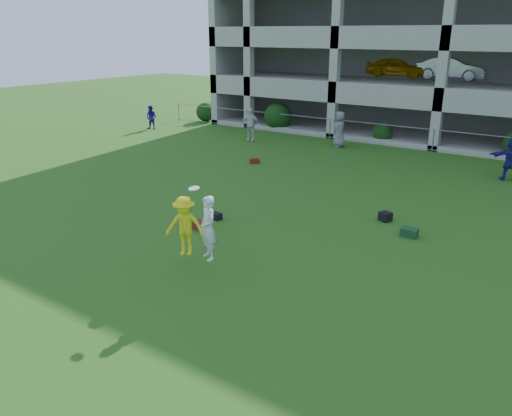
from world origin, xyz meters
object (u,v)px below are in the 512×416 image
Objects in this scene: bystander_d at (512,158)px; bystander_a at (151,117)px; bystander_c at (339,129)px; frisbee_contest at (191,226)px; parking_garage at (483,31)px; crate_d at (385,217)px; bystander_b at (250,125)px.

bystander_a is at bearing -11.67° from bystander_d.
bystander_c is at bearing -6.57° from bystander_a.
bystander_c is 16.25m from frisbee_contest.
parking_garage is at bearing 20.61° from bystander_a.
crate_d is at bearing -85.26° from parking_garage.
bystander_a is 4.36× the size of crate_d.
bystander_a is 21.65m from parking_garage.
frisbee_contest is (15.62, -13.94, 0.44)m from bystander_a.
bystander_c is 0.95× the size of frisbee_contest.
bystander_d is 15.06m from frisbee_contest.
bystander_d is 0.93× the size of frisbee_contest.
bystander_d is (13.77, -0.49, -0.00)m from bystander_b.
bystander_c is at bearing 123.06° from crate_d.
bystander_b is 5.44× the size of crate_d.
bystander_c is 11.47m from crate_d.
bystander_d is 5.41× the size of crate_d.
bystander_b is 0.06× the size of parking_garage.
bystander_b reaches higher than bystander_d.
frisbee_contest is at bearing -115.17° from crate_d.
bystander_d is at bearing -71.00° from parking_garage.
frisbee_contest is (3.27, -15.92, 0.23)m from bystander_c.
bystander_b is 0.98× the size of bystander_c.
crate_d is (18.60, -7.61, -0.61)m from bystander_a.
parking_garage is at bearing 94.74° from crate_d.
bystander_a is at bearing 157.74° from crate_d.
bystander_b is 16.64m from frisbee_contest.
frisbee_contest reaches higher than crate_d.
bystander_d is 8.13m from crate_d.
bystander_a is 0.80× the size of bystander_b.
bystander_a reaches higher than crate_d.
bystander_d is at bearing 39.55° from bystander_c.
bystander_a is 21.20m from bystander_d.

